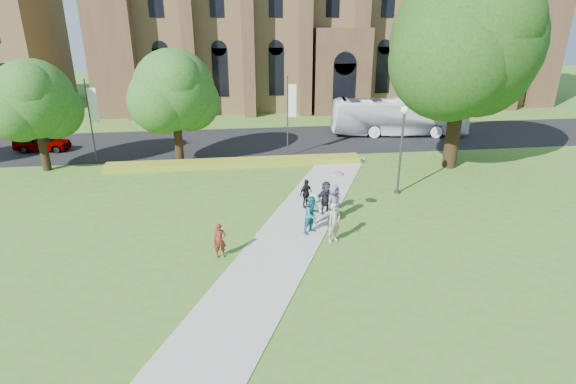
{
  "coord_description": "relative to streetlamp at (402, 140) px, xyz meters",
  "views": [
    {
      "loc": [
        -2.38,
        -17.63,
        9.75
      ],
      "look_at": [
        0.45,
        3.41,
        1.6
      ],
      "focal_mm": 28.0,
      "sensor_mm": 36.0,
      "label": 1
    }
  ],
  "objects": [
    {
      "name": "ground",
      "position": [
        -7.5,
        -6.5,
        -3.3
      ],
      "size": [
        160.0,
        160.0,
        0.0
      ],
      "primitive_type": "plane",
      "color": "#387021",
      "rests_on": "ground"
    },
    {
      "name": "road",
      "position": [
        -7.5,
        13.5,
        -3.29
      ],
      "size": [
        160.0,
        10.0,
        0.02
      ],
      "primitive_type": "cube",
      "color": "black",
      "rests_on": "ground"
    },
    {
      "name": "footpath",
      "position": [
        -7.5,
        -5.5,
        -3.28
      ],
      "size": [
        15.58,
        28.54,
        0.04
      ],
      "primitive_type": "cube",
      "rotation": [
        0.0,
        0.0,
        -0.44
      ],
      "color": "#B2B2A8",
      "rests_on": "ground"
    },
    {
      "name": "flower_hedge",
      "position": [
        -9.5,
        6.7,
        -3.07
      ],
      "size": [
        18.0,
        1.4,
        0.45
      ],
      "primitive_type": "cube",
      "color": "gold",
      "rests_on": "ground"
    },
    {
      "name": "streetlamp",
      "position": [
        0.0,
        0.0,
        0.0
      ],
      "size": [
        0.44,
        0.44,
        5.24
      ],
      "color": "#38383D",
      "rests_on": "ground"
    },
    {
      "name": "large_tree",
      "position": [
        5.5,
        4.5,
        5.07
      ],
      "size": [
        9.6,
        9.6,
        13.2
      ],
      "color": "#332114",
      "rests_on": "ground"
    },
    {
      "name": "street_tree_0",
      "position": [
        -22.5,
        7.5,
        1.58
      ],
      "size": [
        5.2,
        5.2,
        7.5
      ],
      "color": "#332114",
      "rests_on": "ground"
    },
    {
      "name": "street_tree_1",
      "position": [
        -13.5,
        8.0,
        1.93
      ],
      "size": [
        5.6,
        5.6,
        8.05
      ],
      "color": "#332114",
      "rests_on": "ground"
    },
    {
      "name": "banner_pole_0",
      "position": [
        -5.39,
        8.7,
        0.09
      ],
      "size": [
        0.7,
        0.1,
        6.0
      ],
      "color": "#38383D",
      "rests_on": "ground"
    },
    {
      "name": "banner_pole_1",
      "position": [
        -19.39,
        8.7,
        0.09
      ],
      "size": [
        0.7,
        0.1,
        6.0
      ],
      "color": "#38383D",
      "rests_on": "ground"
    },
    {
      "name": "tour_coach",
      "position": [
        5.25,
        14.12,
        -1.61
      ],
      "size": [
        12.2,
        4.31,
        3.33
      ],
      "primitive_type": "imported",
      "rotation": [
        0.0,
        0.0,
        1.44
      ],
      "color": "silver",
      "rests_on": "road"
    },
    {
      "name": "car_0",
      "position": [
        -24.56,
        12.66,
        -2.56
      ],
      "size": [
        4.3,
        2.02,
        1.42
      ],
      "primitive_type": "imported",
      "rotation": [
        0.0,
        0.0,
        1.49
      ],
      "color": "gray",
      "rests_on": "road"
    },
    {
      "name": "pedestrian_0",
      "position": [
        -10.49,
        -6.48,
        -2.48
      ],
      "size": [
        0.61,
        0.44,
        1.55
      ],
      "primitive_type": "imported",
      "rotation": [
        0.0,
        0.0,
        0.13
      ],
      "color": "maroon",
      "rests_on": "footpath"
    },
    {
      "name": "pedestrian_1",
      "position": [
        -6.09,
        -4.7,
        -2.3
      ],
      "size": [
        1.17,
        1.13,
        1.9
      ],
      "primitive_type": "imported",
      "rotation": [
        0.0,
        0.0,
        0.62
      ],
      "color": "#196B7E",
      "rests_on": "footpath"
    },
    {
      "name": "pedestrian_2",
      "position": [
        -5.88,
        -3.9,
        -2.42
      ],
      "size": [
        1.25,
        1.11,
        1.68
      ],
      "primitive_type": "imported",
      "rotation": [
        0.0,
        0.0,
        0.57
      ],
      "color": "white",
      "rests_on": "footpath"
    },
    {
      "name": "pedestrian_3",
      "position": [
        -5.85,
        -1.53,
        -2.44
      ],
      "size": [
        0.99,
        0.9,
        1.62
      ],
      "primitive_type": "imported",
      "rotation": [
        0.0,
        0.0,
        0.67
      ],
      "color": "black",
      "rests_on": "footpath"
    },
    {
      "name": "pedestrian_4",
      "position": [
        -4.71,
        -3.26,
        -2.32
      ],
      "size": [
        1.08,
        1.05,
        1.87
      ],
      "primitive_type": "imported",
      "rotation": [
        0.0,
        0.0,
        0.72
      ],
      "color": "slate",
      "rests_on": "footpath"
    },
    {
      "name": "pedestrian_5",
      "position": [
        -4.92,
        -2.42,
        -2.36
      ],
      "size": [
        1.72,
        1.23,
        1.79
      ],
      "primitive_type": "imported",
      "rotation": [
        0.0,
        0.0,
        0.47
      ],
      "color": "#29272F",
      "rests_on": "footpath"
    },
    {
      "name": "pedestrian_6",
      "position": [
        -5.25,
        -5.72,
        -2.29
      ],
      "size": [
        0.84,
        0.74,
        1.92
      ],
      "primitive_type": "imported",
      "rotation": [
        0.0,
        0.0,
        0.49
      ],
      "color": "#AD9B90",
      "rests_on": "footpath"
    },
    {
      "name": "parasol",
      "position": [
        -4.53,
        -3.16,
        -1.08
      ],
      "size": [
        0.88,
        0.88,
        0.6
      ],
      "primitive_type": "imported",
      "rotation": [
        0.0,
        0.0,
        -0.35
      ],
      "color": "#CA8EA1",
      "rests_on": "pedestrian_4"
    }
  ]
}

